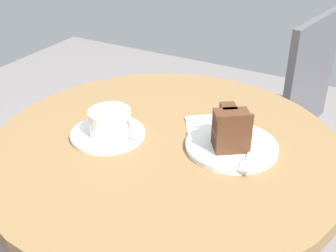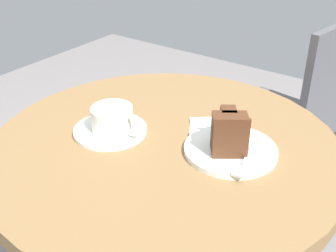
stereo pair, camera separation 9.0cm
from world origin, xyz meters
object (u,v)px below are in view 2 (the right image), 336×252
(coffee_cup, at_px, (113,119))
(fork, at_px, (245,161))
(teaspoon, at_px, (127,135))
(napkin, at_px, (216,131))
(saucer, at_px, (110,130))
(cafe_chair, at_px, (299,113))
(cake_plate, at_px, (231,150))
(cake_slice, at_px, (229,133))

(coffee_cup, relative_size, fork, 0.82)
(teaspoon, bearing_deg, napkin, 113.08)
(saucer, xyz_separation_m, teaspoon, (0.05, -0.00, 0.01))
(coffee_cup, height_order, teaspoon, coffee_cup)
(cafe_chair, bearing_deg, cake_plate, 14.50)
(cafe_chair, bearing_deg, teaspoon, -2.74)
(fork, distance_m, cafe_chair, 0.70)
(coffee_cup, xyz_separation_m, cafe_chair, (0.20, 0.72, -0.23))
(fork, bearing_deg, saucer, -90.16)
(cake_plate, distance_m, napkin, 0.09)
(cake_slice, height_order, cafe_chair, cafe_chair)
(cake_slice, bearing_deg, napkin, 133.64)
(cafe_chair, bearing_deg, coffee_cup, -5.86)
(saucer, relative_size, coffee_cup, 1.32)
(cake_plate, bearing_deg, coffee_cup, -161.77)
(teaspoon, distance_m, napkin, 0.20)
(cake_slice, relative_size, fork, 0.63)
(teaspoon, relative_size, fork, 0.59)
(saucer, distance_m, cafe_chair, 0.77)
(cake_slice, bearing_deg, fork, -19.91)
(coffee_cup, relative_size, napkin, 0.71)
(saucer, xyz_separation_m, napkin, (0.20, 0.14, -0.00))
(cake_slice, xyz_separation_m, napkin, (-0.07, 0.07, -0.05))
(cake_plate, relative_size, cake_slice, 2.03)
(saucer, relative_size, teaspoon, 1.83)
(coffee_cup, xyz_separation_m, napkin, (0.19, 0.14, -0.04))
(coffee_cup, xyz_separation_m, teaspoon, (0.04, -0.00, -0.03))
(cake_plate, bearing_deg, napkin, 139.26)
(coffee_cup, xyz_separation_m, cake_plate, (0.25, 0.08, -0.03))
(saucer, relative_size, napkin, 0.94)
(coffee_cup, distance_m, fork, 0.31)
(coffee_cup, xyz_separation_m, fork, (0.30, 0.05, -0.02))
(saucer, xyz_separation_m, coffee_cup, (0.01, 0.00, 0.03))
(saucer, height_order, cake_plate, cake_plate)
(cafe_chair, bearing_deg, napkin, 8.43)
(teaspoon, height_order, cafe_chair, cafe_chair)
(saucer, xyz_separation_m, cafe_chair, (0.21, 0.72, -0.20))
(cake_slice, distance_m, cafe_chair, 0.69)
(teaspoon, relative_size, cake_slice, 0.94)
(cake_plate, xyz_separation_m, cafe_chair, (-0.05, 0.63, -0.20))
(saucer, xyz_separation_m, cake_plate, (0.26, 0.08, 0.00))
(napkin, relative_size, cafe_chair, 0.20)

